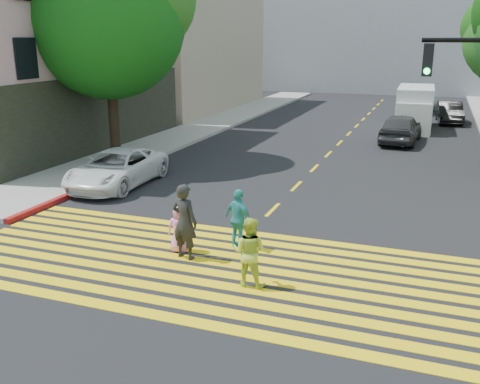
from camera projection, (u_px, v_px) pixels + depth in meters
The scene contains 17 objects.
ground at pixel (192, 291), 11.47m from camera, with size 120.00×120.00×0.00m, color black.
sidewalk_left at pixel (218, 122), 34.11m from camera, with size 3.00×40.00×0.15m, color gray.
curb_red at pixel (88, 187), 19.15m from camera, with size 0.20×8.00×0.16m, color maroon.
crosswalk at pixel (215, 268), 12.62m from camera, with size 13.40×5.30×0.01m.
lane_line at pixel (353, 129), 31.77m from camera, with size 0.12×34.40×0.01m.
building_left_tan at pixel (156, 41), 40.65m from camera, with size 12.00×16.00×10.00m, color tan.
backdrop_block at pixel (396, 30), 53.11m from camera, with size 30.00×8.00×12.00m, color gray.
tree_left at pixel (109, 12), 22.00m from camera, with size 8.49×8.49×9.29m.
pedestrian_man at pixel (185, 222), 12.93m from camera, with size 0.69×0.45×1.89m, color black.
pedestrian_woman at pixel (249, 252), 11.53m from camera, with size 0.76×0.59×1.56m, color #B4CF3B.
pedestrian_child at pixel (179, 229), 13.43m from camera, with size 0.60×0.39×1.22m, color pink.
pedestrian_extra at pixel (239, 219), 13.61m from camera, with size 0.92×0.38×1.57m, color teal.
white_sedan at pixel (117, 168), 19.49m from camera, with size 2.18×4.72×1.31m, color white.
dark_car_near at pixel (401, 128), 27.53m from camera, with size 1.80×4.47×1.52m, color #2B2B2D.
silver_car at pixel (421, 105), 38.66m from camera, with size 1.70×4.17×1.21m, color gray.
dark_car_parked at pixel (450, 112), 34.14m from camera, with size 1.42×4.08×1.34m, color black.
white_van at pixel (415, 110), 31.51m from camera, with size 2.10×5.31×2.49m.
Camera 1 is at (4.57, -9.44, 5.22)m, focal length 40.00 mm.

